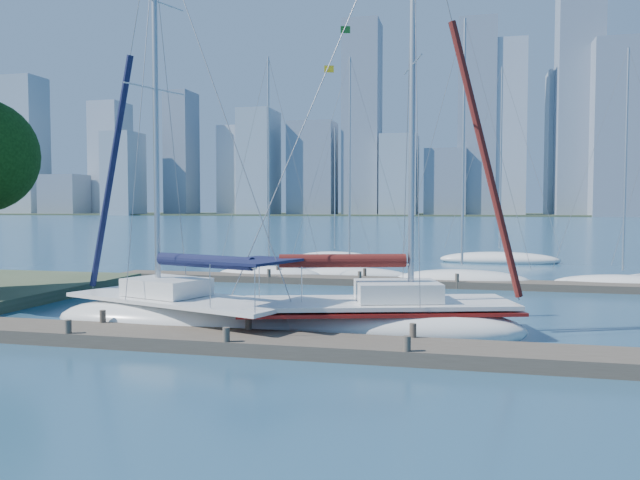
# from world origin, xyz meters

# --- Properties ---
(ground) EXTENTS (700.00, 700.00, 0.00)m
(ground) POSITION_xyz_m (0.00, 0.00, 0.00)
(ground) COLOR navy
(ground) RESTS_ON ground
(near_dock) EXTENTS (26.00, 2.00, 0.40)m
(near_dock) POSITION_xyz_m (0.00, 0.00, 0.20)
(near_dock) COLOR #453D32
(near_dock) RESTS_ON ground
(far_dock) EXTENTS (30.00, 1.80, 0.36)m
(far_dock) POSITION_xyz_m (2.00, 16.00, 0.18)
(far_dock) COLOR #453D32
(far_dock) RESTS_ON ground
(far_shore) EXTENTS (800.00, 100.00, 1.50)m
(far_shore) POSITION_xyz_m (0.00, 320.00, 0.00)
(far_shore) COLOR #38472D
(far_shore) RESTS_ON ground
(sailboat_navy) EXTENTS (9.66, 5.83, 14.66)m
(sailboat_navy) POSITION_xyz_m (-2.98, 2.38, 1.09)
(sailboat_navy) COLOR white
(sailboat_navy) RESTS_ON ground
(sailboat_maroon) EXTENTS (9.86, 5.57, 15.52)m
(sailboat_maroon) POSITION_xyz_m (3.69, 2.97, 1.15)
(sailboat_maroon) COLOR white
(sailboat_maroon) RESTS_ON ground
(bg_boat_1) EXTENTS (6.44, 2.77, 13.08)m
(bg_boat_1) POSITION_xyz_m (-4.72, 17.43, 0.27)
(bg_boat_1) COLOR white
(bg_boat_1) RESTS_ON ground
(bg_boat_2) EXTENTS (7.20, 2.40, 13.03)m
(bg_boat_2) POSITION_xyz_m (-0.18, 18.55, 0.24)
(bg_boat_2) COLOR white
(bg_boat_2) RESTS_ON ground
(bg_boat_3) EXTENTS (7.47, 4.18, 14.38)m
(bg_boat_3) POSITION_xyz_m (6.22, 16.97, 0.30)
(bg_boat_3) COLOR white
(bg_boat_3) RESTS_ON ground
(bg_boat_4) EXTENTS (7.16, 4.15, 12.47)m
(bg_boat_4) POSITION_xyz_m (14.26, 17.51, 0.24)
(bg_boat_4) COLOR white
(bg_boat_4) RESTS_ON ground
(bg_boat_6) EXTENTS (6.15, 3.00, 10.69)m
(bg_boat_6) POSITION_xyz_m (-3.74, 31.18, 0.22)
(bg_boat_6) COLOR white
(bg_boat_6) RESTS_ON ground
(bg_boat_7) EXTENTS (9.00, 5.28, 14.85)m
(bg_boat_7) POSITION_xyz_m (8.82, 31.30, 0.29)
(bg_boat_7) COLOR white
(bg_boat_7) RESTS_ON ground
(skyline) EXTENTS (504.62, 51.31, 119.00)m
(skyline) POSITION_xyz_m (19.36, 290.42, 34.96)
(skyline) COLOR gray
(skyline) RESTS_ON ground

